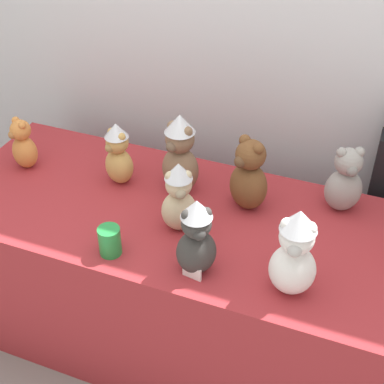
{
  "coord_description": "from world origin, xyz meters",
  "views": [
    {
      "loc": [
        0.6,
        -1.29,
        2.08
      ],
      "look_at": [
        0.0,
        0.25,
        0.84
      ],
      "focal_mm": 52.04,
      "sensor_mm": 36.0,
      "label": 1
    }
  ],
  "objects_px": {
    "teddy_bear_sand": "(179,198)",
    "party_cup_green": "(110,241)",
    "teddy_bear_snow": "(295,254)",
    "teddy_bear_ash": "(345,181)",
    "teddy_bear_chestnut": "(249,176)",
    "teddy_bear_mocha": "(180,154)",
    "display_table": "(192,282)",
    "teddy_bear_charcoal": "(196,238)",
    "teddy_bear_ginger": "(23,145)",
    "teddy_bear_honey": "(118,154)"
  },
  "relations": [
    {
      "from": "teddy_bear_snow",
      "to": "teddy_bear_mocha",
      "type": "height_order",
      "value": "teddy_bear_mocha"
    },
    {
      "from": "display_table",
      "to": "teddy_bear_chestnut",
      "type": "bearing_deg",
      "value": 39.01
    },
    {
      "from": "teddy_bear_chestnut",
      "to": "teddy_bear_sand",
      "type": "bearing_deg",
      "value": -101.87
    },
    {
      "from": "teddy_bear_ash",
      "to": "teddy_bear_honey",
      "type": "distance_m",
      "value": 0.9
    },
    {
      "from": "teddy_bear_charcoal",
      "to": "teddy_bear_honey",
      "type": "relative_size",
      "value": 1.09
    },
    {
      "from": "teddy_bear_honey",
      "to": "teddy_bear_ash",
      "type": "bearing_deg",
      "value": 31.14
    },
    {
      "from": "teddy_bear_sand",
      "to": "party_cup_green",
      "type": "distance_m",
      "value": 0.29
    },
    {
      "from": "display_table",
      "to": "teddy_bear_chestnut",
      "type": "xyz_separation_m",
      "value": [
        0.18,
        0.14,
        0.5
      ]
    },
    {
      "from": "party_cup_green",
      "to": "teddy_bear_snow",
      "type": "bearing_deg",
      "value": 4.97
    },
    {
      "from": "teddy_bear_chestnut",
      "to": "teddy_bear_mocha",
      "type": "xyz_separation_m",
      "value": [
        -0.29,
        0.01,
        0.02
      ]
    },
    {
      "from": "teddy_bear_chestnut",
      "to": "teddy_bear_ash",
      "type": "xyz_separation_m",
      "value": [
        0.34,
        0.12,
        -0.01
      ]
    },
    {
      "from": "teddy_bear_snow",
      "to": "party_cup_green",
      "type": "relative_size",
      "value": 3.06
    },
    {
      "from": "teddy_bear_snow",
      "to": "party_cup_green",
      "type": "bearing_deg",
      "value": 179.36
    },
    {
      "from": "teddy_bear_snow",
      "to": "teddy_bear_honey",
      "type": "relative_size",
      "value": 1.21
    },
    {
      "from": "party_cup_green",
      "to": "teddy_bear_mocha",
      "type": "bearing_deg",
      "value": 79.19
    },
    {
      "from": "teddy_bear_chestnut",
      "to": "teddy_bear_ash",
      "type": "distance_m",
      "value": 0.37
    },
    {
      "from": "teddy_bear_charcoal",
      "to": "party_cup_green",
      "type": "height_order",
      "value": "teddy_bear_charcoal"
    },
    {
      "from": "teddy_bear_charcoal",
      "to": "teddy_bear_ginger",
      "type": "relative_size",
      "value": 1.31
    },
    {
      "from": "teddy_bear_mocha",
      "to": "teddy_bear_ginger",
      "type": "xyz_separation_m",
      "value": [
        -0.68,
        -0.09,
        -0.06
      ]
    },
    {
      "from": "teddy_bear_charcoal",
      "to": "teddy_bear_sand",
      "type": "bearing_deg",
      "value": 93.5
    },
    {
      "from": "display_table",
      "to": "teddy_bear_ash",
      "type": "relative_size",
      "value": 7.13
    },
    {
      "from": "display_table",
      "to": "teddy_bear_mocha",
      "type": "distance_m",
      "value": 0.56
    },
    {
      "from": "display_table",
      "to": "teddy_bear_ginger",
      "type": "xyz_separation_m",
      "value": [
        -0.79,
        0.06,
        0.47
      ]
    },
    {
      "from": "teddy_bear_honey",
      "to": "party_cup_green",
      "type": "xyz_separation_m",
      "value": [
        0.17,
        -0.4,
        -0.08
      ]
    },
    {
      "from": "display_table",
      "to": "teddy_bear_ginger",
      "type": "relative_size",
      "value": 8.61
    },
    {
      "from": "teddy_bear_sand",
      "to": "teddy_bear_ginger",
      "type": "relative_size",
      "value": 1.25
    },
    {
      "from": "party_cup_green",
      "to": "teddy_bear_ginger",
      "type": "bearing_deg",
      "value": 149.35
    },
    {
      "from": "teddy_bear_sand",
      "to": "teddy_bear_charcoal",
      "type": "bearing_deg",
      "value": -79.57
    },
    {
      "from": "teddy_bear_sand",
      "to": "teddy_bear_mocha",
      "type": "relative_size",
      "value": 0.84
    },
    {
      "from": "display_table",
      "to": "teddy_bear_sand",
      "type": "relative_size",
      "value": 6.88
    },
    {
      "from": "teddy_bear_snow",
      "to": "teddy_bear_ash",
      "type": "height_order",
      "value": "teddy_bear_snow"
    },
    {
      "from": "teddy_bear_snow",
      "to": "party_cup_green",
      "type": "xyz_separation_m",
      "value": [
        -0.63,
        -0.06,
        -0.11
      ]
    },
    {
      "from": "teddy_bear_snow",
      "to": "teddy_bear_charcoal",
      "type": "height_order",
      "value": "teddy_bear_snow"
    },
    {
      "from": "display_table",
      "to": "teddy_bear_ash",
      "type": "distance_m",
      "value": 0.76
    },
    {
      "from": "display_table",
      "to": "teddy_bear_chestnut",
      "type": "distance_m",
      "value": 0.55
    },
    {
      "from": "teddy_bear_charcoal",
      "to": "teddy_bear_mocha",
      "type": "distance_m",
      "value": 0.48
    },
    {
      "from": "teddy_bear_chestnut",
      "to": "teddy_bear_honey",
      "type": "xyz_separation_m",
      "value": [
        -0.54,
        -0.03,
        -0.01
      ]
    },
    {
      "from": "teddy_bear_snow",
      "to": "teddy_bear_ginger",
      "type": "height_order",
      "value": "teddy_bear_snow"
    },
    {
      "from": "teddy_bear_charcoal",
      "to": "teddy_bear_ginger",
      "type": "height_order",
      "value": "teddy_bear_charcoal"
    },
    {
      "from": "teddy_bear_mocha",
      "to": "teddy_bear_ash",
      "type": "xyz_separation_m",
      "value": [
        0.63,
        0.11,
        -0.04
      ]
    },
    {
      "from": "teddy_bear_sand",
      "to": "teddy_bear_mocha",
      "type": "xyz_separation_m",
      "value": [
        -0.09,
        0.23,
        0.03
      ]
    },
    {
      "from": "display_table",
      "to": "teddy_bear_mocha",
      "type": "bearing_deg",
      "value": 125.78
    },
    {
      "from": "party_cup_green",
      "to": "teddy_bear_charcoal",
      "type": "bearing_deg",
      "value": 5.25
    },
    {
      "from": "teddy_bear_chestnut",
      "to": "teddy_bear_mocha",
      "type": "bearing_deg",
      "value": -151.93
    },
    {
      "from": "teddy_bear_ash",
      "to": "teddy_bear_mocha",
      "type": "bearing_deg",
      "value": 165.43
    },
    {
      "from": "display_table",
      "to": "party_cup_green",
      "type": "height_order",
      "value": "party_cup_green"
    },
    {
      "from": "teddy_bear_chestnut",
      "to": "teddy_bear_ash",
      "type": "relative_size",
      "value": 1.1
    },
    {
      "from": "teddy_bear_snow",
      "to": "teddy_bear_ash",
      "type": "bearing_deg",
      "value": 74.98
    },
    {
      "from": "teddy_bear_chestnut",
      "to": "teddy_bear_ash",
      "type": "height_order",
      "value": "teddy_bear_chestnut"
    },
    {
      "from": "teddy_bear_snow",
      "to": "teddy_bear_sand",
      "type": "height_order",
      "value": "teddy_bear_snow"
    }
  ]
}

